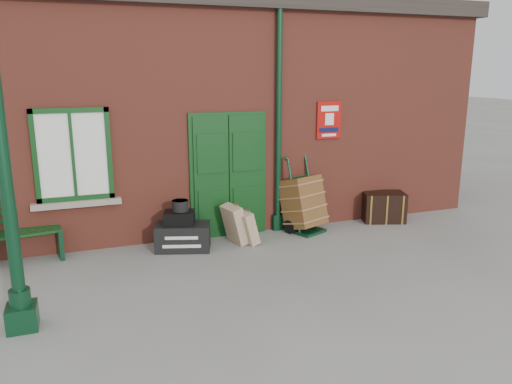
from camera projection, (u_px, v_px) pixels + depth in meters
name	position (u px, v px, depth m)	size (l,w,h in m)	color
ground	(274.00, 260.00, 8.01)	(80.00, 80.00, 0.00)	gray
station_building	(213.00, 109.00, 10.68)	(10.30, 4.30, 4.36)	brown
canopy_column	(10.00, 214.00, 5.56)	(0.34, 0.34, 3.61)	#0D341D
bench	(4.00, 233.00, 7.77)	(1.69, 0.75, 1.01)	#0F3914
houdini_trunk	(183.00, 237.00, 8.44)	(0.90, 0.50, 0.45)	black
strongbox	(179.00, 218.00, 8.35)	(0.50, 0.36, 0.23)	black
hatbox	(180.00, 206.00, 8.33)	(0.27, 0.27, 0.18)	black
suitcase_back	(235.00, 224.00, 8.72)	(0.19, 0.48, 0.68)	tan
suitcase_front	(246.00, 227.00, 8.70)	(0.17, 0.43, 0.58)	tan
porter_trolley	(303.00, 203.00, 9.36)	(0.90, 0.93, 1.40)	#0D341D
dark_trunk	(383.00, 207.00, 10.04)	(0.81, 0.53, 0.59)	black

